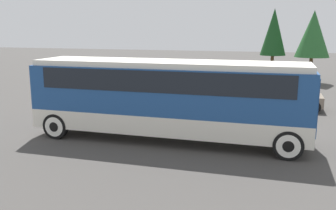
{
  "coord_description": "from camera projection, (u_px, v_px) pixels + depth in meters",
  "views": [
    {
      "loc": [
        4.18,
        -14.3,
        4.56
      ],
      "look_at": [
        0.0,
        0.0,
        1.47
      ],
      "focal_mm": 40.0,
      "sensor_mm": 36.0,
      "label": 1
    }
  ],
  "objects": [
    {
      "name": "ground_plane",
      "position": [
        168.0,
        140.0,
        15.51
      ],
      "size": [
        120.0,
        120.0,
        0.0
      ],
      "primitive_type": "plane",
      "color": "#423F3D"
    },
    {
      "name": "tour_bus",
      "position": [
        170.0,
        93.0,
        15.09
      ],
      "size": [
        11.14,
        2.61,
        3.26
      ],
      "color": "silver",
      "rests_on": "ground_plane"
    },
    {
      "name": "parked_car_near",
      "position": [
        138.0,
        89.0,
        24.25
      ],
      "size": [
        4.19,
        1.95,
        1.34
      ],
      "color": "#2D5638",
      "rests_on": "ground_plane"
    },
    {
      "name": "parked_car_mid",
      "position": [
        277.0,
        96.0,
        21.47
      ],
      "size": [
        4.75,
        1.86,
        1.39
      ],
      "color": "#7A6B5B",
      "rests_on": "ground_plane"
    },
    {
      "name": "tree_left",
      "position": [
        313.0,
        34.0,
        30.77
      ],
      "size": [
        2.8,
        2.8,
        5.95
      ],
      "color": "brown",
      "rests_on": "ground_plane"
    },
    {
      "name": "tree_center",
      "position": [
        274.0,
        32.0,
        32.21
      ],
      "size": [
        2.18,
        2.18,
        6.19
      ],
      "color": "brown",
      "rests_on": "ground_plane"
    }
  ]
}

